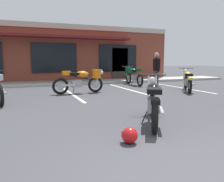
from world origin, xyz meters
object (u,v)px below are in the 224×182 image
object	(u,v)px
motorcycle_foreground_classic	(153,101)
helmet_on_pavement	(130,135)
motorcycle_orange_scrambler	(81,80)
motorcycle_black_cruiser	(133,75)
person_in_shorts_foreground	(156,68)
motorcycle_silver_naked	(188,81)

from	to	relation	value
motorcycle_foreground_classic	helmet_on_pavement	bearing A→B (deg)	-137.20
motorcycle_orange_scrambler	motorcycle_black_cruiser	bearing A→B (deg)	31.86
motorcycle_black_cruiser	person_in_shorts_foreground	world-z (taller)	person_in_shorts_foreground
motorcycle_foreground_classic	helmet_on_pavement	world-z (taller)	motorcycle_foreground_classic
helmet_on_pavement	motorcycle_foreground_classic	bearing A→B (deg)	42.80
motorcycle_orange_scrambler	person_in_shorts_foreground	size ratio (longest dim) A/B	1.26
motorcycle_silver_naked	person_in_shorts_foreground	bearing A→B (deg)	114.64
person_in_shorts_foreground	motorcycle_silver_naked	bearing A→B (deg)	-65.36
motorcycle_silver_naked	person_in_shorts_foreground	xyz separation A→B (m)	(-0.65, 1.43, 0.49)
motorcycle_silver_naked	helmet_on_pavement	bearing A→B (deg)	-137.07
motorcycle_orange_scrambler	motorcycle_foreground_classic	bearing A→B (deg)	-85.70
motorcycle_orange_scrambler	helmet_on_pavement	distance (m)	5.79
person_in_shorts_foreground	motorcycle_orange_scrambler	bearing A→B (deg)	-175.23
motorcycle_foreground_classic	motorcycle_black_cruiser	bearing A→B (deg)	66.51
motorcycle_orange_scrambler	helmet_on_pavement	size ratio (longest dim) A/B	8.11
motorcycle_foreground_classic	motorcycle_silver_naked	bearing A→B (deg)	42.96
motorcycle_black_cruiser	helmet_on_pavement	xyz separation A→B (m)	(-4.00, -7.83, -0.40)
motorcycle_foreground_classic	helmet_on_pavement	distance (m)	1.39
motorcycle_black_cruiser	motorcycle_silver_naked	size ratio (longest dim) A/B	1.14
person_in_shorts_foreground	motorcycle_foreground_classic	bearing A→B (deg)	-122.91
motorcycle_silver_naked	helmet_on_pavement	size ratio (longest dim) A/B	7.10
motorcycle_silver_naked	motorcycle_orange_scrambler	distance (m)	4.48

